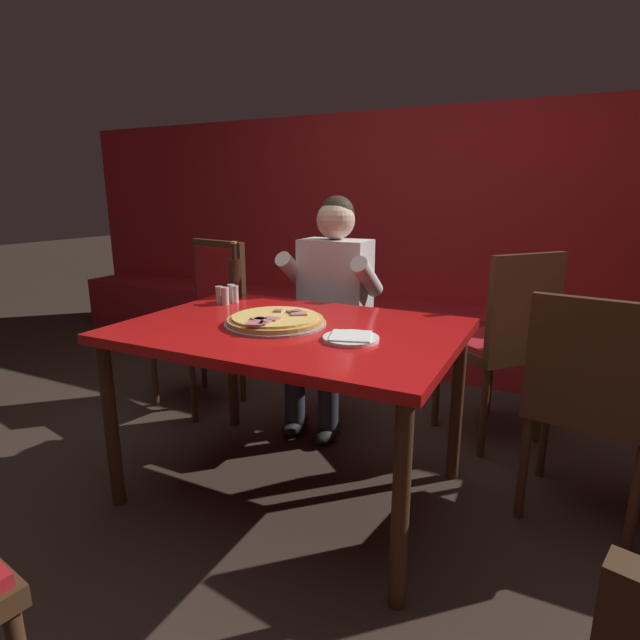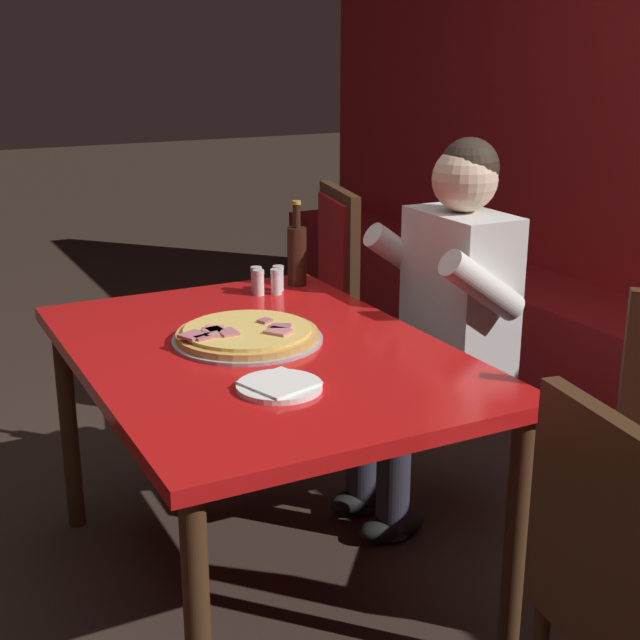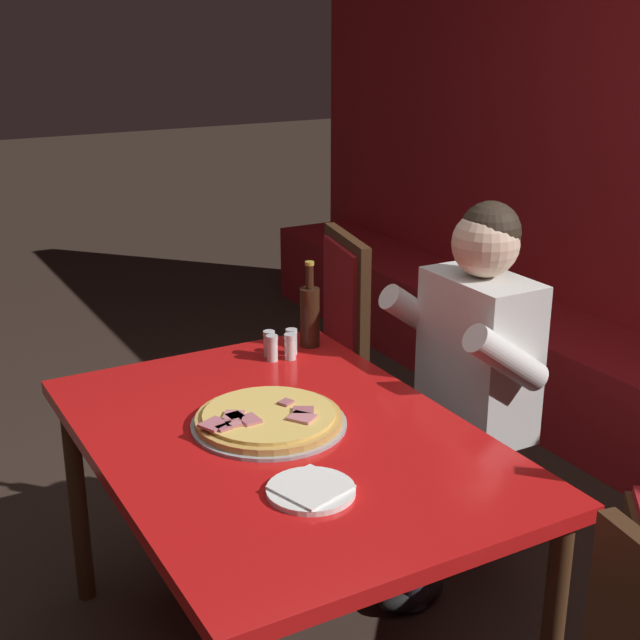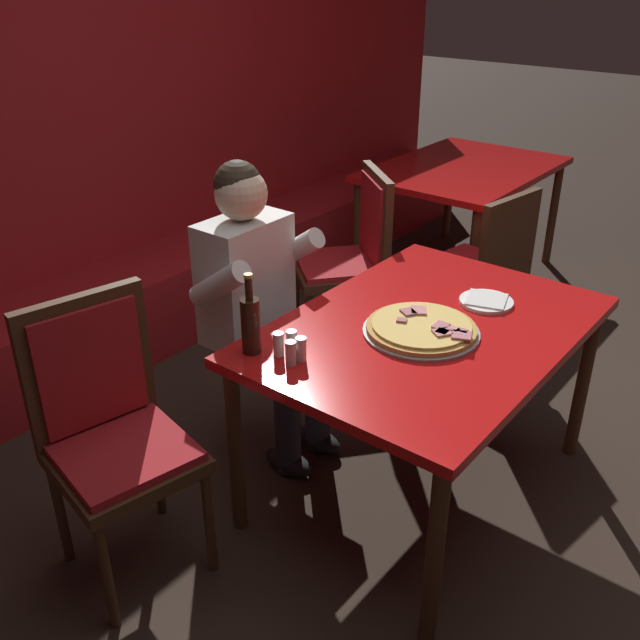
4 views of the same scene
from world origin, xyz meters
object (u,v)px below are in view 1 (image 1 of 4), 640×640
Objects in this scene: dining_chair_by_booth at (504,334)px; dining_chair_near_left at (206,312)px; plate_white_paper at (351,338)px; shaker_red_pepper_flakes at (220,296)px; beer_bottle at (235,276)px; shaker_parmesan at (235,295)px; main_dining_table at (291,344)px; shaker_oregano at (231,294)px; dining_chair_near_right at (592,392)px; shaker_black_pepper at (225,297)px; pizza at (275,320)px; diner_seated_blue_shirt at (329,302)px.

dining_chair_near_left is (-1.71, -0.24, -0.02)m from dining_chair_by_booth.
plate_white_paper is 0.88m from shaker_red_pepper_flakes.
dining_chair_by_booth is at bearing 27.50° from shaker_red_pepper_flakes.
shaker_parmesan is (0.08, -0.11, -0.07)m from beer_bottle.
main_dining_table is 15.76× the size of shaker_red_pepper_flakes.
shaker_oregano is 0.62m from dining_chair_near_left.
dining_chair_near_right is (1.60, 0.05, -0.24)m from shaker_parmesan.
dining_chair_near_right is (1.13, 0.32, -0.13)m from main_dining_table.
plate_white_paper is 0.85m from shaker_parmesan.
shaker_black_pepper is 0.09× the size of dining_chair_near_left.
pizza is 1.45× the size of beer_bottle.
shaker_parmesan is at bearing 155.84° from plate_white_paper.
plate_white_paper is at bearing -19.87° from shaker_red_pepper_flakes.
dining_chair_near_left reaches higher than shaker_parmesan.
diner_seated_blue_shirt is 1.35m from dining_chair_near_right.
main_dining_table is at bearing -29.90° from shaker_oregano.
pizza is 4.92× the size of shaker_red_pepper_flakes.
shaker_black_pepper is 0.07× the size of diner_seated_blue_shirt.
diner_seated_blue_shirt is at bearing 39.05° from beer_bottle.
diner_seated_blue_shirt reaches higher than dining_chair_near_left.
shaker_parmesan is at bearing 145.67° from pizza.
shaker_oregano is at bearing 145.78° from pizza.
diner_seated_blue_shirt is (0.37, 0.48, -0.09)m from shaker_red_pepper_flakes.
diner_seated_blue_shirt is (-0.09, 0.71, -0.07)m from pizza.
dining_chair_by_booth is (1.29, 0.50, -0.27)m from beer_bottle.
beer_bottle reaches higher than plate_white_paper.
shaker_oregano is at bearing 105.09° from shaker_black_pepper.
shaker_red_pepper_flakes is 0.65m from dining_chair_near_left.
beer_bottle is 0.18m from shaker_red_pepper_flakes.
shaker_red_pepper_flakes reaches higher than plate_white_paper.
shaker_red_pepper_flakes is at bearing -105.39° from shaker_oregano.
shaker_red_pepper_flakes is at bearing 153.62° from pizza.
shaker_black_pepper is at bearing -74.91° from shaker_oregano.
shaker_oregano is (-0.44, 0.30, 0.02)m from pizza.
diner_seated_blue_shirt reaches higher than main_dining_table.
beer_bottle is 3.40× the size of shaker_red_pepper_flakes.
diner_seated_blue_shirt reaches higher than dining_chair_near_right.
main_dining_table is at bearing -130.22° from dining_chair_by_booth.
dining_chair_near_left is at bearing -176.41° from diner_seated_blue_shirt.
dining_chair_near_right is at bearing 0.97° from shaker_oregano.
dining_chair_by_booth is (0.81, 0.89, -0.18)m from pizza.
shaker_red_pepper_flakes is at bearing -141.55° from shaker_parmesan.
shaker_oregano is 0.09× the size of dining_chair_near_right.
dining_chair_near_right is 2.12m from dining_chair_near_left.
pizza is at bearing -172.63° from main_dining_table.
dining_chair_near_right is at bearing 15.29° from pizza.
dining_chair_near_right is 0.93× the size of dining_chair_near_left.
dining_chair_near_right is (1.68, -0.06, -0.31)m from beer_bottle.
shaker_parmesan is 0.08× the size of dining_chair_by_booth.
beer_bottle is 0.16m from shaker_parmesan.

